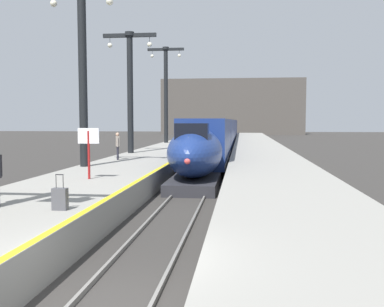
% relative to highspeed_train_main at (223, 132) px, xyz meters
% --- Properties ---
extents(platform_left, '(4.80, 110.00, 1.05)m').
position_rel_highspeed_train_main_xyz_m(platform_left, '(-4.05, -23.61, -1.45)').
color(platform_left, gray).
rests_on(platform_left, ground).
extents(platform_right, '(4.80, 110.00, 1.05)m').
position_rel_highspeed_train_main_xyz_m(platform_right, '(4.05, -23.61, -1.45)').
color(platform_right, gray).
rests_on(platform_right, ground).
extents(platform_left_safety_stripe, '(0.20, 107.80, 0.01)m').
position_rel_highspeed_train_main_xyz_m(platform_left_safety_stripe, '(-1.77, -23.61, -0.92)').
color(platform_left_safety_stripe, yellow).
rests_on(platform_left_safety_stripe, platform_left).
extents(rail_main_left, '(0.08, 110.00, 0.12)m').
position_rel_highspeed_train_main_xyz_m(rail_main_left, '(-0.75, -20.86, -1.91)').
color(rail_main_left, slate).
rests_on(rail_main_left, ground).
extents(rail_main_right, '(0.08, 110.00, 0.12)m').
position_rel_highspeed_train_main_xyz_m(rail_main_right, '(0.75, -20.86, -1.91)').
color(rail_main_right, slate).
rests_on(rail_main_right, ground).
extents(highspeed_train_main, '(2.92, 75.39, 3.60)m').
position_rel_highspeed_train_main_xyz_m(highspeed_train_main, '(0.00, 0.00, 0.00)').
color(highspeed_train_main, navy).
rests_on(highspeed_train_main, ground).
extents(station_column_mid, '(4.00, 0.68, 9.46)m').
position_rel_highspeed_train_main_xyz_m(station_column_mid, '(-5.90, -33.75, 4.75)').
color(station_column_mid, black).
rests_on(station_column_mid, platform_left).
extents(station_column_far, '(4.00, 0.68, 8.97)m').
position_rel_highspeed_train_main_xyz_m(station_column_far, '(-5.90, -24.05, 4.49)').
color(station_column_far, black).
rests_on(station_column_far, platform_left).
extents(station_column_distant, '(4.00, 0.68, 10.43)m').
position_rel_highspeed_train_main_xyz_m(station_column_distant, '(-5.90, -8.64, 5.26)').
color(station_column_distant, black).
rests_on(station_column_distant, platform_left).
extents(passenger_mid_platform, '(0.32, 0.55, 1.69)m').
position_rel_highspeed_train_main_xyz_m(passenger_mid_platform, '(-5.25, -29.74, 0.07)').
color(passenger_mid_platform, '#23232D').
rests_on(passenger_mid_platform, platform_left).
extents(rolling_suitcase, '(0.40, 0.22, 0.98)m').
position_rel_highspeed_train_main_xyz_m(rolling_suitcase, '(-2.51, -44.68, -0.62)').
color(rolling_suitcase, '#4C4C51').
rests_on(rolling_suitcase, platform_left).
extents(departure_info_board, '(0.90, 0.10, 2.12)m').
position_rel_highspeed_train_main_xyz_m(departure_info_board, '(-3.91, -38.53, 0.58)').
color(departure_info_board, maroon).
rests_on(departure_info_board, platform_left).
extents(terminus_back_wall, '(36.00, 2.00, 14.00)m').
position_rel_highspeed_train_main_xyz_m(terminus_back_wall, '(0.00, 53.64, 5.03)').
color(terminus_back_wall, '#4C4742').
rests_on(terminus_back_wall, ground).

